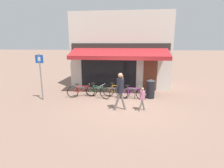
{
  "coord_description": "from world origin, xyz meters",
  "views": [
    {
      "loc": [
        0.27,
        -8.57,
        3.11
      ],
      "look_at": [
        -0.72,
        0.29,
        1.05
      ],
      "focal_mm": 28.0,
      "sensor_mm": 36.0,
      "label": 1
    }
  ],
  "objects_px": {
    "litter_bin": "(150,89)",
    "bicycle_green": "(97,91)",
    "bicycle_purple": "(132,93)",
    "parking_sign": "(41,72)",
    "bicycle_orange": "(116,91)",
    "pedestrian_adult": "(120,87)",
    "bicycle_red": "(82,91)",
    "pedestrian_child": "(142,97)"
  },
  "relations": [
    {
      "from": "bicycle_green",
      "to": "litter_bin",
      "type": "distance_m",
      "value": 3.12
    },
    {
      "from": "bicycle_purple",
      "to": "parking_sign",
      "type": "height_order",
      "value": "parking_sign"
    },
    {
      "from": "bicycle_red",
      "to": "pedestrian_child",
      "type": "bearing_deg",
      "value": -45.45
    },
    {
      "from": "bicycle_red",
      "to": "bicycle_orange",
      "type": "height_order",
      "value": "bicycle_orange"
    },
    {
      "from": "bicycle_green",
      "to": "bicycle_orange",
      "type": "bearing_deg",
      "value": 35.53
    },
    {
      "from": "litter_bin",
      "to": "parking_sign",
      "type": "height_order",
      "value": "parking_sign"
    },
    {
      "from": "pedestrian_child",
      "to": "bicycle_red",
      "type": "bearing_deg",
      "value": 140.54
    },
    {
      "from": "litter_bin",
      "to": "bicycle_green",
      "type": "bearing_deg",
      "value": -174.83
    },
    {
      "from": "bicycle_orange",
      "to": "bicycle_red",
      "type": "bearing_deg",
      "value": -160.97
    },
    {
      "from": "bicycle_green",
      "to": "litter_bin",
      "type": "bearing_deg",
      "value": 31.56
    },
    {
      "from": "bicycle_green",
      "to": "parking_sign",
      "type": "bearing_deg",
      "value": -139.88
    },
    {
      "from": "bicycle_orange",
      "to": "bicycle_purple",
      "type": "relative_size",
      "value": 0.93
    },
    {
      "from": "bicycle_green",
      "to": "litter_bin",
      "type": "relative_size",
      "value": 1.5
    },
    {
      "from": "bicycle_green",
      "to": "bicycle_purple",
      "type": "distance_m",
      "value": 2.03
    },
    {
      "from": "bicycle_red",
      "to": "bicycle_green",
      "type": "xyz_separation_m",
      "value": [
        0.92,
        -0.06,
        0.03
      ]
    },
    {
      "from": "bicycle_red",
      "to": "pedestrian_child",
      "type": "height_order",
      "value": "pedestrian_child"
    },
    {
      "from": "bicycle_orange",
      "to": "parking_sign",
      "type": "distance_m",
      "value": 4.35
    },
    {
      "from": "bicycle_orange",
      "to": "bicycle_purple",
      "type": "xyz_separation_m",
      "value": [
        0.95,
        -0.24,
        -0.02
      ]
    },
    {
      "from": "bicycle_orange",
      "to": "bicycle_purple",
      "type": "distance_m",
      "value": 0.98
    },
    {
      "from": "bicycle_red",
      "to": "litter_bin",
      "type": "distance_m",
      "value": 4.04
    },
    {
      "from": "parking_sign",
      "to": "bicycle_purple",
      "type": "bearing_deg",
      "value": 7.51
    },
    {
      "from": "bicycle_orange",
      "to": "pedestrian_adult",
      "type": "relative_size",
      "value": 0.92
    },
    {
      "from": "bicycle_red",
      "to": "litter_bin",
      "type": "height_order",
      "value": "litter_bin"
    },
    {
      "from": "bicycle_purple",
      "to": "litter_bin",
      "type": "relative_size",
      "value": 1.6
    },
    {
      "from": "bicycle_red",
      "to": "pedestrian_adult",
      "type": "height_order",
      "value": "pedestrian_adult"
    },
    {
      "from": "pedestrian_adult",
      "to": "litter_bin",
      "type": "relative_size",
      "value": 1.61
    },
    {
      "from": "pedestrian_child",
      "to": "litter_bin",
      "type": "xyz_separation_m",
      "value": [
        0.6,
        2.06,
        -0.13
      ]
    },
    {
      "from": "litter_bin",
      "to": "pedestrian_adult",
      "type": "bearing_deg",
      "value": -128.22
    },
    {
      "from": "litter_bin",
      "to": "bicycle_red",
      "type": "bearing_deg",
      "value": -176.81
    },
    {
      "from": "bicycle_green",
      "to": "bicycle_red",
      "type": "bearing_deg",
      "value": -157.08
    },
    {
      "from": "bicycle_purple",
      "to": "litter_bin",
      "type": "xyz_separation_m",
      "value": [
        1.07,
        0.35,
        0.2
      ]
    },
    {
      "from": "bicycle_purple",
      "to": "parking_sign",
      "type": "relative_size",
      "value": 0.69
    },
    {
      "from": "bicycle_red",
      "to": "parking_sign",
      "type": "xyz_separation_m",
      "value": [
        -2.08,
        -0.79,
        1.22
      ]
    },
    {
      "from": "litter_bin",
      "to": "parking_sign",
      "type": "xyz_separation_m",
      "value": [
        -6.1,
        -1.01,
        1.01
      ]
    },
    {
      "from": "pedestrian_child",
      "to": "litter_bin",
      "type": "height_order",
      "value": "pedestrian_child"
    },
    {
      "from": "litter_bin",
      "to": "bicycle_purple",
      "type": "bearing_deg",
      "value": -161.88
    },
    {
      "from": "bicycle_green",
      "to": "parking_sign",
      "type": "xyz_separation_m",
      "value": [
        -3.0,
        -0.73,
        1.19
      ]
    },
    {
      "from": "bicycle_purple",
      "to": "parking_sign",
      "type": "xyz_separation_m",
      "value": [
        -5.03,
        -0.66,
        1.21
      ]
    },
    {
      "from": "bicycle_orange",
      "to": "bicycle_purple",
      "type": "height_order",
      "value": "bicycle_orange"
    },
    {
      "from": "bicycle_red",
      "to": "pedestrian_adult",
      "type": "relative_size",
      "value": 0.95
    },
    {
      "from": "bicycle_green",
      "to": "bicycle_orange",
      "type": "distance_m",
      "value": 1.1
    },
    {
      "from": "bicycle_purple",
      "to": "parking_sign",
      "type": "bearing_deg",
      "value": -169.93
    }
  ]
}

